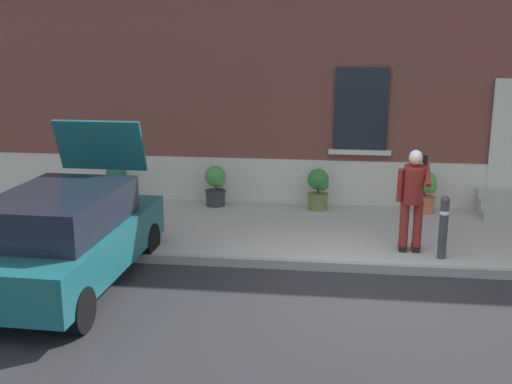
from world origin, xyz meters
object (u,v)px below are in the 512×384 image
(hatchback_car_teal, at_px, (66,236))
(planter_cream, at_px, (117,182))
(planter_olive, at_px, (318,188))
(planter_charcoal, at_px, (216,185))
(bollard_near_person, at_px, (444,225))
(person_on_phone, at_px, (413,194))
(planter_terracotta, at_px, (425,191))

(hatchback_car_teal, distance_m, planter_cream, 4.41)
(planter_cream, distance_m, planter_olive, 4.34)
(planter_cream, xyz_separation_m, planter_charcoal, (2.17, 0.00, 0.00))
(bollard_near_person, relative_size, person_on_phone, 0.60)
(hatchback_car_teal, distance_m, planter_charcoal, 4.57)
(bollard_near_person, xyz_separation_m, planter_olive, (-2.09, 2.74, -0.11))
(person_on_phone, bearing_deg, hatchback_car_teal, -175.11)
(planter_olive, bearing_deg, hatchback_car_teal, -129.67)
(bollard_near_person, relative_size, planter_olive, 1.22)
(planter_cream, bearing_deg, bollard_near_person, -23.27)
(bollard_near_person, distance_m, person_on_phone, 0.69)
(bollard_near_person, height_order, planter_olive, bollard_near_person)
(bollard_near_person, relative_size, planter_cream, 1.22)
(planter_cream, xyz_separation_m, planter_olive, (4.34, -0.03, 0.00))
(planter_olive, bearing_deg, bollard_near_person, -52.67)
(person_on_phone, xyz_separation_m, planter_charcoal, (-3.77, 2.54, -0.54))
(planter_charcoal, xyz_separation_m, planter_terracotta, (4.34, 0.02, 0.00))
(planter_terracotta, bearing_deg, person_on_phone, -102.49)
(person_on_phone, distance_m, planter_charcoal, 4.58)
(person_on_phone, bearing_deg, planter_cream, 142.57)
(hatchback_car_teal, height_order, planter_olive, hatchback_car_teal)
(bollard_near_person, bearing_deg, planter_terracotta, 88.29)
(bollard_near_person, xyz_separation_m, planter_terracotta, (0.08, 2.78, -0.11))
(hatchback_car_teal, distance_m, person_on_phone, 5.50)
(hatchback_car_teal, relative_size, planter_charcoal, 4.77)
(bollard_near_person, height_order, planter_cream, bollard_near_person)
(hatchback_car_teal, bearing_deg, planter_charcoal, 72.04)
(planter_olive, relative_size, planter_terracotta, 1.00)
(hatchback_car_teal, bearing_deg, bollard_near_person, 15.56)
(hatchback_car_teal, xyz_separation_m, planter_cream, (-0.76, 4.34, -0.19))
(planter_cream, relative_size, planter_olive, 1.00)
(bollard_near_person, height_order, person_on_phone, person_on_phone)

